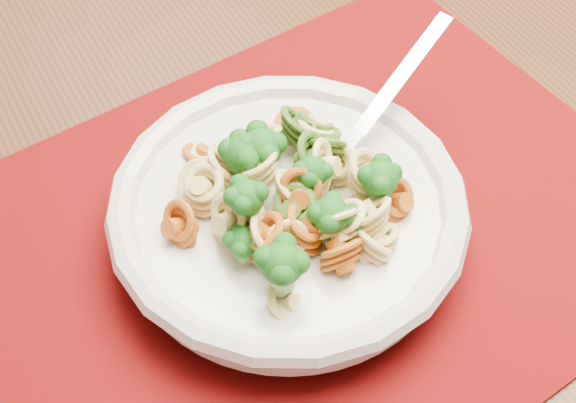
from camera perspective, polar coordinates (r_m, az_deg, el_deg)
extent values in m
cube|color=#432516|center=(1.49, 0.56, -2.25)|extent=(4.00, 4.00, 0.01)
cube|color=#4F2A16|center=(0.61, -6.37, -0.94)|extent=(1.47, 1.21, 0.04)
cube|color=#4F2A16|center=(1.30, 11.84, 9.54)|extent=(0.09, 0.09, 0.70)
cube|color=#630408|center=(0.57, 1.73, -1.96)|extent=(0.60, 0.55, 0.00)
cylinder|color=silver|center=(0.56, 0.00, -2.23)|extent=(0.10, 0.10, 0.01)
cylinder|color=silver|center=(0.55, 0.00, -1.11)|extent=(0.22, 0.22, 0.03)
torus|color=silver|center=(0.54, 0.00, -0.19)|extent=(0.24, 0.24, 0.02)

